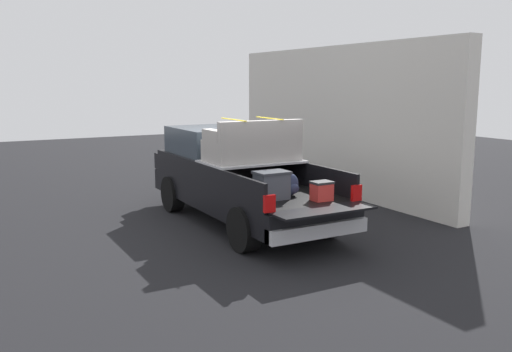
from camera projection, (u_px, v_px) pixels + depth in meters
ground_plane at (242, 223)px, 11.49m from camera, size 40.00×40.00×0.00m
pickup_truck at (234, 175)px, 11.65m from camera, size 6.05×2.06×2.23m
building_facade at (333, 120)px, 14.69m from camera, size 8.92×0.36×3.87m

